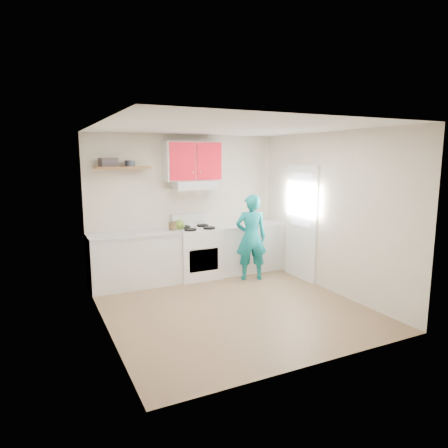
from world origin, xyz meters
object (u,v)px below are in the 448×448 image
kettle (179,225)px  crock (173,227)px  tin (130,163)px  person (251,237)px  stove (197,253)px

kettle → crock: (-0.14, -0.03, -0.02)m
kettle → crock: 0.15m
tin → crock: (0.67, -0.16, -1.11)m
kettle → person: bearing=-7.9°
kettle → stove: bearing=10.5°
kettle → crock: size_ratio=1.19×
stove → kettle: size_ratio=4.68×
stove → kettle: bearing=172.0°
tin → person: bearing=-19.6°
stove → kettle: 0.63m
crock → kettle: bearing=13.2°
tin → kettle: tin is taller
tin → kettle: 1.36m
crock → person: (1.29, -0.54, -0.21)m
stove → crock: (-0.45, 0.01, 0.52)m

